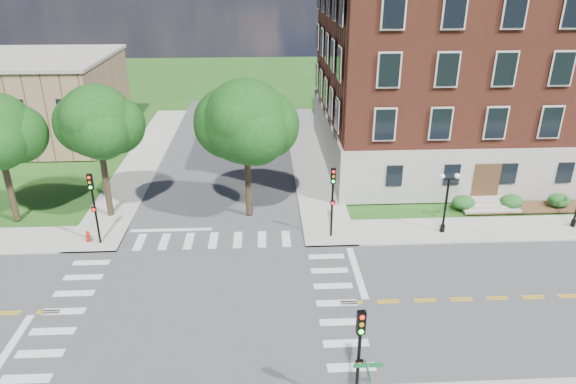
{
  "coord_description": "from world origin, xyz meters",
  "views": [
    {
      "loc": [
        3.44,
        -22.55,
        16.65
      ],
      "look_at": [
        4.95,
        7.65,
        3.2
      ],
      "focal_mm": 32.0,
      "sensor_mm": 36.0,
      "label": 1
    }
  ],
  "objects_px": {
    "traffic_signal_nw": "(93,200)",
    "fire_hydrant": "(88,237)",
    "twin_lamp_west": "(446,199)",
    "traffic_signal_ne": "(333,194)",
    "traffic_signal_se": "(359,349)",
    "street_sign_pole": "(367,382)"
  },
  "relations": [
    {
      "from": "street_sign_pole",
      "to": "fire_hydrant",
      "type": "distance_m",
      "value": 21.7
    },
    {
      "from": "twin_lamp_west",
      "to": "fire_hydrant",
      "type": "xyz_separation_m",
      "value": [
        -23.45,
        -0.16,
        -2.06
      ]
    },
    {
      "from": "traffic_signal_se",
      "to": "traffic_signal_nw",
      "type": "height_order",
      "value": "same"
    },
    {
      "from": "twin_lamp_west",
      "to": "fire_hydrant",
      "type": "bearing_deg",
      "value": -179.62
    },
    {
      "from": "traffic_signal_ne",
      "to": "traffic_signal_nw",
      "type": "distance_m",
      "value": 15.07
    },
    {
      "from": "traffic_signal_nw",
      "to": "twin_lamp_west",
      "type": "relative_size",
      "value": 1.13
    },
    {
      "from": "traffic_signal_ne",
      "to": "fire_hydrant",
      "type": "xyz_separation_m",
      "value": [
        -15.87,
        0.06,
        -2.72
      ]
    },
    {
      "from": "traffic_signal_se",
      "to": "street_sign_pole",
      "type": "xyz_separation_m",
      "value": [
        0.19,
        -0.82,
        -0.88
      ]
    },
    {
      "from": "traffic_signal_ne",
      "to": "street_sign_pole",
      "type": "relative_size",
      "value": 1.55
    },
    {
      "from": "traffic_signal_nw",
      "to": "street_sign_pole",
      "type": "distance_m",
      "value": 20.89
    },
    {
      "from": "traffic_signal_se",
      "to": "traffic_signal_nw",
      "type": "relative_size",
      "value": 1.0
    },
    {
      "from": "traffic_signal_ne",
      "to": "fire_hydrant",
      "type": "relative_size",
      "value": 6.4
    },
    {
      "from": "traffic_signal_se",
      "to": "twin_lamp_west",
      "type": "height_order",
      "value": "traffic_signal_se"
    },
    {
      "from": "traffic_signal_nw",
      "to": "twin_lamp_west",
      "type": "xyz_separation_m",
      "value": [
        22.65,
        0.42,
        -0.66
      ]
    },
    {
      "from": "traffic_signal_nw",
      "to": "fire_hydrant",
      "type": "distance_m",
      "value": 2.85
    },
    {
      "from": "fire_hydrant",
      "to": "street_sign_pole",
      "type": "bearing_deg",
      "value": -45.26
    },
    {
      "from": "traffic_signal_se",
      "to": "street_sign_pole",
      "type": "height_order",
      "value": "traffic_signal_se"
    },
    {
      "from": "traffic_signal_se",
      "to": "traffic_signal_ne",
      "type": "height_order",
      "value": "same"
    },
    {
      "from": "traffic_signal_se",
      "to": "traffic_signal_ne",
      "type": "bearing_deg",
      "value": 86.63
    },
    {
      "from": "traffic_signal_se",
      "to": "twin_lamp_west",
      "type": "bearing_deg",
      "value": 60.15
    },
    {
      "from": "traffic_signal_ne",
      "to": "twin_lamp_west",
      "type": "xyz_separation_m",
      "value": [
        7.58,
        0.22,
        -0.66
      ]
    },
    {
      "from": "street_sign_pole",
      "to": "traffic_signal_nw",
      "type": "bearing_deg",
      "value": 133.67
    }
  ]
}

